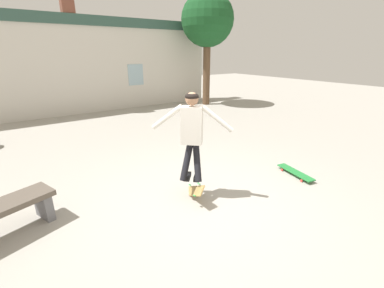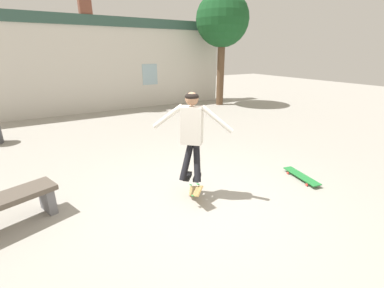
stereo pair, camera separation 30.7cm
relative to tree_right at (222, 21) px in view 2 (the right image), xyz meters
The scene contains 6 objects.
ground_plane 9.49m from the tree_right, 128.37° to the right, with size 40.00×40.00×0.00m, color #A39E93.
building_backdrop 5.88m from the tree_right, 164.86° to the left, with size 12.78×0.52×5.00m.
tree_right is the anchor object (origin of this frame).
skater 8.89m from the tree_right, 129.43° to the right, with size 1.03×0.97×1.51m.
skateboard_flipping 9.32m from the tree_right, 129.13° to the right, with size 0.35×0.77×0.55m.
skateboard_resting 8.65m from the tree_right, 114.11° to the right, with size 0.35×0.89×0.08m.
Camera 2 is at (-2.02, -3.18, 2.42)m, focal length 24.00 mm.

